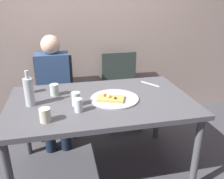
# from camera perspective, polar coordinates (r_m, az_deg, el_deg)

# --- Properties ---
(ground_plane) EXTENTS (8.00, 8.00, 0.00)m
(ground_plane) POSITION_cam_1_polar(r_m,az_deg,el_deg) (2.37, -2.43, -18.90)
(ground_plane) COLOR #424247
(back_wall) EXTENTS (6.00, 0.10, 2.60)m
(back_wall) POSITION_cam_1_polar(r_m,az_deg,el_deg) (2.97, -7.01, 17.02)
(back_wall) COLOR gray
(back_wall) RESTS_ON ground_plane
(dining_table) EXTENTS (1.54, 0.93, 0.73)m
(dining_table) POSITION_cam_1_polar(r_m,az_deg,el_deg) (2.00, -2.73, -4.43)
(dining_table) COLOR #4C4C51
(dining_table) RESTS_ON ground_plane
(pizza_tray) EXTENTS (0.41, 0.41, 0.01)m
(pizza_tray) POSITION_cam_1_polar(r_m,az_deg,el_deg) (1.97, 0.62, -2.25)
(pizza_tray) COLOR #ADADB2
(pizza_tray) RESTS_ON dining_table
(pizza_slice_last) EXTENTS (0.25, 0.20, 0.05)m
(pizza_slice_last) POSITION_cam_1_polar(r_m,az_deg,el_deg) (1.93, -0.36, -2.16)
(pizza_slice_last) COLOR tan
(pizza_slice_last) RESTS_ON pizza_tray
(wine_bottle) EXTENTS (0.08, 0.08, 0.29)m
(wine_bottle) POSITION_cam_1_polar(r_m,az_deg,el_deg) (1.93, -19.74, -0.45)
(wine_bottle) COLOR #B2BCC1
(wine_bottle) RESTS_ON dining_table
(tumbler_near) EXTENTS (0.06, 0.06, 0.10)m
(tumbler_near) POSITION_cam_1_polar(r_m,az_deg,el_deg) (1.76, -8.26, -3.84)
(tumbler_near) COLOR silver
(tumbler_near) RESTS_ON dining_table
(tumbler_far) EXTENTS (0.08, 0.08, 0.10)m
(tumbler_far) POSITION_cam_1_polar(r_m,az_deg,el_deg) (2.09, -13.99, -0.06)
(tumbler_far) COLOR #B7C6BC
(tumbler_far) RESTS_ON dining_table
(wine_glass) EXTENTS (0.07, 0.07, 0.11)m
(wine_glass) POSITION_cam_1_polar(r_m,az_deg,el_deg) (1.86, -8.83, -2.31)
(wine_glass) COLOR #B7C6BC
(wine_glass) RESTS_ON dining_table
(short_glass) EXTENTS (0.08, 0.08, 0.10)m
(short_glass) POSITION_cam_1_polar(r_m,az_deg,el_deg) (1.68, -16.14, -6.07)
(short_glass) COLOR beige
(short_glass) RESTS_ON dining_table
(soda_can) EXTENTS (0.07, 0.07, 0.12)m
(soda_can) POSITION_cam_1_polar(r_m,az_deg,el_deg) (2.21, -20.17, 0.62)
(soda_can) COLOR pink
(soda_can) RESTS_ON dining_table
(table_knife) EXTENTS (0.14, 0.19, 0.01)m
(table_knife) POSITION_cam_1_polar(r_m,az_deg,el_deg) (2.33, 9.39, 1.36)
(table_knife) COLOR #B7B7BC
(table_knife) RESTS_ON dining_table
(chair_left) EXTENTS (0.44, 0.44, 0.90)m
(chair_left) POSITION_cam_1_polar(r_m,az_deg,el_deg) (2.83, -13.81, -0.14)
(chair_left) COLOR #2D3833
(chair_left) RESTS_ON ground_plane
(chair_right) EXTENTS (0.44, 0.44, 0.90)m
(chair_right) POSITION_cam_1_polar(r_m,az_deg,el_deg) (2.91, 2.23, 1.13)
(chair_right) COLOR #2D3833
(chair_right) RESTS_ON ground_plane
(guest_in_sweater) EXTENTS (0.36, 0.56, 1.17)m
(guest_in_sweater) POSITION_cam_1_polar(r_m,az_deg,el_deg) (2.64, -14.08, 1.22)
(guest_in_sweater) COLOR navy
(guest_in_sweater) RESTS_ON ground_plane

